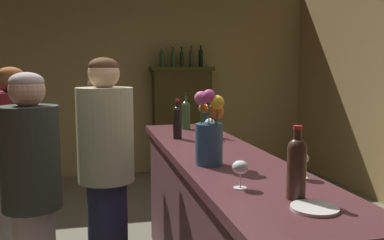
% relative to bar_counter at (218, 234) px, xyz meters
% --- Properties ---
extents(wall_back, '(5.73, 0.12, 2.84)m').
position_rel_bar_counter_xyz_m(wall_back, '(-0.28, 3.83, 0.89)').
color(wall_back, tan).
rests_on(wall_back, ground).
extents(bar_counter, '(0.59, 2.69, 1.06)m').
position_rel_bar_counter_xyz_m(bar_counter, '(0.00, 0.00, 0.00)').
color(bar_counter, brown).
rests_on(bar_counter, ground).
extents(display_cabinet, '(0.93, 0.36, 1.62)m').
position_rel_bar_counter_xyz_m(display_cabinet, '(0.51, 3.56, 0.31)').
color(display_cabinet, '#3C3012').
rests_on(display_cabinet, ground).
extents(wine_bottle_syrah, '(0.08, 0.08, 0.30)m').
position_rel_bar_counter_xyz_m(wine_bottle_syrah, '(0.03, -0.93, 0.66)').
color(wine_bottle_syrah, '#412A1F').
rests_on(wine_bottle_syrah, bar_counter).
extents(wine_bottle_merlot, '(0.07, 0.07, 0.32)m').
position_rel_bar_counter_xyz_m(wine_bottle_merlot, '(0.10, 0.63, 0.67)').
color(wine_bottle_merlot, '#1E2A36').
rests_on(wine_bottle_merlot, bar_counter).
extents(wine_bottle_malbec, '(0.07, 0.07, 0.30)m').
position_rel_bar_counter_xyz_m(wine_bottle_malbec, '(-0.15, 0.58, 0.66)').
color(wine_bottle_malbec, black).
rests_on(wine_bottle_malbec, bar_counter).
extents(wine_bottle_riesling, '(0.08, 0.08, 0.31)m').
position_rel_bar_counter_xyz_m(wine_bottle_riesling, '(0.02, 1.04, 0.66)').
color(wine_bottle_riesling, '#2F4826').
rests_on(wine_bottle_riesling, bar_counter).
extents(wine_glass_front, '(0.08, 0.08, 0.16)m').
position_rel_bar_counter_xyz_m(wine_glass_front, '(-0.01, 1.18, 0.64)').
color(wine_glass_front, white).
rests_on(wine_glass_front, bar_counter).
extents(wine_glass_mid, '(0.07, 0.07, 0.12)m').
position_rel_bar_counter_xyz_m(wine_glass_mid, '(-0.13, -0.75, 0.62)').
color(wine_glass_mid, white).
rests_on(wine_glass_mid, bar_counter).
extents(wine_glass_rear, '(0.07, 0.07, 0.13)m').
position_rel_bar_counter_xyz_m(wine_glass_rear, '(0.20, -0.66, 0.62)').
color(wine_glass_rear, white).
rests_on(wine_glass_rear, bar_counter).
extents(wine_glass_spare, '(0.08, 0.08, 0.16)m').
position_rel_bar_counter_xyz_m(wine_glass_spare, '(0.08, 0.48, 0.64)').
color(wine_glass_spare, white).
rests_on(wine_glass_spare, bar_counter).
extents(flower_arrangement, '(0.16, 0.17, 0.41)m').
position_rel_bar_counter_xyz_m(flower_arrangement, '(-0.14, -0.29, 0.71)').
color(flower_arrangement, '#2E4F6E').
rests_on(flower_arrangement, bar_counter).
extents(cheese_plate, '(0.18, 0.18, 0.01)m').
position_rel_bar_counter_xyz_m(cheese_plate, '(0.04, -1.07, 0.53)').
color(cheese_plate, white).
rests_on(cheese_plate, bar_counter).
extents(display_bottle_left, '(0.08, 0.08, 0.28)m').
position_rel_bar_counter_xyz_m(display_bottle_left, '(0.22, 3.56, 1.21)').
color(display_bottle_left, '#2D4D2A').
rests_on(display_bottle_left, display_cabinet).
extents(display_bottle_midleft, '(0.07, 0.07, 0.31)m').
position_rel_bar_counter_xyz_m(display_bottle_midleft, '(0.38, 3.56, 1.21)').
color(display_bottle_midleft, '#2A5030').
rests_on(display_bottle_midleft, display_cabinet).
extents(display_bottle_center, '(0.06, 0.06, 0.31)m').
position_rel_bar_counter_xyz_m(display_bottle_center, '(0.51, 3.56, 1.21)').
color(display_bottle_center, '#1C3117').
rests_on(display_bottle_center, display_cabinet).
extents(display_bottle_midright, '(0.06, 0.06, 0.31)m').
position_rel_bar_counter_xyz_m(display_bottle_midright, '(0.66, 3.56, 1.22)').
color(display_bottle_midright, '#2F4528').
rests_on(display_bottle_midright, display_cabinet).
extents(display_bottle_right, '(0.07, 0.07, 0.33)m').
position_rel_bar_counter_xyz_m(display_bottle_right, '(0.80, 3.56, 1.23)').
color(display_bottle_right, black).
rests_on(display_bottle_right, display_cabinet).
extents(patron_in_navy, '(0.33, 0.33, 1.55)m').
position_rel_bar_counter_xyz_m(patron_in_navy, '(-0.70, 1.05, 0.32)').
color(patron_in_navy, '#1F374D').
rests_on(patron_in_navy, ground).
extents(patron_tall, '(0.36, 0.36, 1.59)m').
position_rel_bar_counter_xyz_m(patron_tall, '(-1.32, 0.71, 0.34)').
color(patron_tall, gray).
rests_on(patron_tall, ground).
extents(patron_redhead, '(0.38, 0.38, 1.65)m').
position_rel_bar_counter_xyz_m(patron_redhead, '(-0.68, 0.36, 0.37)').
color(patron_redhead, '#232645').
rests_on(patron_redhead, ground).
extents(patron_near_entrance, '(0.32, 0.32, 1.56)m').
position_rel_bar_counter_xyz_m(patron_near_entrance, '(-1.10, -0.02, 0.33)').
color(patron_near_entrance, '#A19092').
rests_on(patron_near_entrance, ground).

